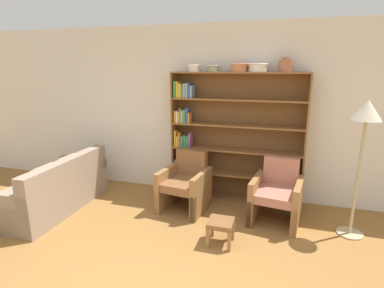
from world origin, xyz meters
TOP-DOWN VIEW (x-y plane):
  - wall_back at (0.00, 2.77)m, footprint 12.00×0.06m
  - bookshelf at (0.18, 2.60)m, footprint 2.05×0.30m
  - bowl_copper at (-0.33, 2.58)m, footprint 0.19×0.19m
  - bowl_sage at (-0.03, 2.58)m, footprint 0.18×0.18m
  - bowl_cream at (0.36, 2.58)m, footprint 0.27×0.27m
  - bowl_olive at (0.63, 2.58)m, footprint 0.29×0.29m
  - vase_tall at (1.01, 2.58)m, footprint 0.20×0.20m
  - couch at (-2.20, 1.46)m, footprint 0.87×1.73m
  - armchair_leather at (-0.31, 2.04)m, footprint 0.73×0.76m
  - armchair_cushioned at (1.02, 2.04)m, footprint 0.73×0.77m
  - floor_lamp at (1.95, 1.93)m, footprint 0.33×0.33m
  - footstool at (0.39, 1.24)m, footprint 0.30×0.30m

SIDE VIEW (x-z plane):
  - footstool at x=0.39m, z-range 0.09..0.39m
  - couch at x=-2.20m, z-range -0.12..0.69m
  - armchair_leather at x=-0.31m, z-range -0.04..0.82m
  - armchair_cushioned at x=1.02m, z-range -0.04..0.82m
  - bookshelf at x=0.18m, z-range -0.03..2.00m
  - wall_back at x=0.00m, z-range 0.00..2.75m
  - floor_lamp at x=1.95m, z-range 0.59..2.32m
  - bowl_sage at x=-0.03m, z-range 2.03..2.12m
  - bowl_copper at x=-0.33m, z-range 2.03..2.13m
  - bowl_cream at x=0.36m, z-range 2.03..2.15m
  - bowl_olive at x=0.63m, z-range 2.03..2.15m
  - vase_tall at x=1.01m, z-range 2.01..2.21m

